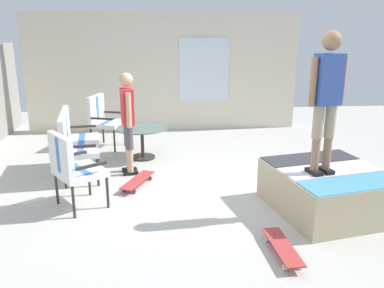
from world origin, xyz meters
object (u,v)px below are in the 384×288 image
(skateboard_by_bench, at_px, (138,180))
(skateboard_spare, at_px, (283,247))
(patio_bench, at_px, (73,138))
(person_skater, at_px, (327,93))
(patio_chair_by_wall, at_px, (71,164))
(patio_table, at_px, (142,136))
(person_watching, at_px, (128,116))
(patio_chair_near_house, at_px, (102,116))
(skate_ramp, at_px, (330,189))

(skateboard_by_bench, xyz_separation_m, skateboard_spare, (-2.05, -1.60, 0.00))
(patio_bench, height_order, person_skater, person_skater)
(skateboard_by_bench, relative_size, skateboard_spare, 1.00)
(patio_chair_by_wall, distance_m, skateboard_by_bench, 1.19)
(patio_chair_by_wall, distance_m, person_skater, 3.28)
(patio_table, relative_size, skateboard_spare, 1.11)
(patio_table, height_order, person_watching, person_watching)
(patio_chair_near_house, bearing_deg, skateboard_by_bench, -160.36)
(patio_table, bearing_deg, patio_chair_by_wall, 157.54)
(patio_chair_near_house, distance_m, person_skater, 4.56)
(patio_chair_by_wall, relative_size, skateboard_spare, 1.26)
(patio_chair_near_house, xyz_separation_m, patio_table, (-0.77, -0.79, -0.21))
(patio_bench, height_order, person_watching, person_watching)
(person_skater, bearing_deg, skateboard_by_bench, 63.42)
(patio_chair_near_house, bearing_deg, skate_ramp, -133.70)
(patio_chair_near_house, relative_size, person_watching, 0.63)
(skateboard_spare, bearing_deg, skate_ramp, -42.59)
(skate_ramp, height_order, person_watching, person_watching)
(patio_table, bearing_deg, patio_chair_near_house, 45.72)
(person_watching, bearing_deg, patio_table, -13.90)
(patio_chair_by_wall, bearing_deg, patio_bench, 9.38)
(person_skater, distance_m, skateboard_spare, 1.87)
(person_watching, bearing_deg, patio_chair_near_house, 21.50)
(person_watching, height_order, person_skater, person_skater)
(person_skater, bearing_deg, skateboard_spare, 141.43)
(skate_ramp, bearing_deg, patio_table, 46.49)
(patio_bench, relative_size, skateboard_spare, 1.62)
(patio_table, relative_size, person_watching, 0.55)
(skate_ramp, height_order, patio_chair_by_wall, patio_chair_by_wall)
(patio_table, xyz_separation_m, person_watching, (-0.76, 0.19, 0.54))
(skate_ramp, xyz_separation_m, person_watching, (1.61, 2.68, 0.66))
(patio_bench, xyz_separation_m, skateboard_by_bench, (-0.58, -1.01, -0.53))
(patio_bench, bearing_deg, patio_table, -54.67)
(patio_bench, distance_m, patio_chair_near_house, 1.54)
(person_watching, distance_m, skateboard_spare, 3.26)
(skate_ramp, xyz_separation_m, patio_chair_near_house, (3.13, 3.28, 0.33))
(patio_bench, xyz_separation_m, skateboard_spare, (-2.63, -2.61, -0.53))
(skateboard_spare, bearing_deg, patio_chair_near_house, 29.52)
(person_skater, xyz_separation_m, skateboard_by_bench, (1.15, 2.31, -1.48))
(patio_bench, relative_size, patio_chair_by_wall, 1.29)
(patio_table, bearing_deg, patio_bench, 125.33)
(skateboard_by_bench, bearing_deg, person_skater, -116.58)
(patio_bench, xyz_separation_m, patio_chair_by_wall, (-1.28, -0.21, -0.00))
(patio_bench, distance_m, skateboard_by_bench, 1.28)
(skate_ramp, bearing_deg, patio_bench, 65.44)
(patio_bench, bearing_deg, person_watching, -90.83)
(patio_chair_by_wall, distance_m, patio_table, 2.20)
(skate_ramp, xyz_separation_m, skateboard_by_bench, (1.03, 2.53, -0.20))
(patio_chair_near_house, bearing_deg, patio_bench, 170.17)
(person_watching, bearing_deg, skateboard_spare, -146.31)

